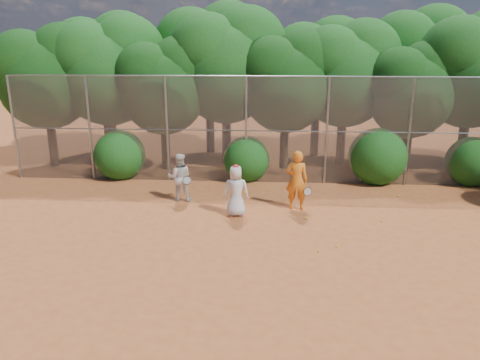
{
  "coord_description": "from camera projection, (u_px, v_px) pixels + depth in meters",
  "views": [
    {
      "loc": [
        -0.1,
        -11.3,
        5.2
      ],
      "look_at": [
        -1.0,
        2.5,
        1.1
      ],
      "focal_mm": 35.0,
      "sensor_mm": 36.0,
      "label": 1
    }
  ],
  "objects": [
    {
      "name": "tree_0",
      "position": [
        46.0,
        73.0,
        19.45
      ],
      "size": [
        4.38,
        3.81,
        6.0
      ],
      "color": "black",
      "rests_on": "ground"
    },
    {
      "name": "player_yellow",
      "position": [
        297.0,
        180.0,
        14.9
      ],
      "size": [
        0.87,
        0.53,
        1.92
      ],
      "rotation": [
        0.0,
        0.0,
        3.07
      ],
      "color": "orange",
      "rests_on": "ground"
    },
    {
      "name": "tree_10",
      "position": [
        210.0,
        55.0,
        21.72
      ],
      "size": [
        5.15,
        4.48,
        7.06
      ],
      "color": "black",
      "rests_on": "ground"
    },
    {
      "name": "player_teen",
      "position": [
        236.0,
        191.0,
        14.34
      ],
      "size": [
        0.82,
        0.57,
        1.63
      ],
      "rotation": [
        0.0,
        0.0,
        3.21
      ],
      "color": "silver",
      "rests_on": "ground"
    },
    {
      "name": "bush_2",
      "position": [
        378.0,
        154.0,
        17.75
      ],
      "size": [
        2.2,
        2.2,
        2.2
      ],
      "primitive_type": "sphere",
      "color": "#114612",
      "rests_on": "ground"
    },
    {
      "name": "tree_5",
      "position": [
        347.0,
        70.0,
        19.59
      ],
      "size": [
        4.51,
        3.92,
        6.17
      ],
      "color": "black",
      "rests_on": "ground"
    },
    {
      "name": "player_white",
      "position": [
        180.0,
        177.0,
        15.74
      ],
      "size": [
        0.88,
        0.74,
        1.63
      ],
      "rotation": [
        0.0,
        0.0,
        3.22
      ],
      "color": "silver",
      "rests_on": "ground"
    },
    {
      "name": "bush_3",
      "position": [
        472.0,
        159.0,
        17.57
      ],
      "size": [
        1.9,
        1.9,
        1.9
      ],
      "primitive_type": "sphere",
      "color": "#114612",
      "rests_on": "ground"
    },
    {
      "name": "ground",
      "position": [
        272.0,
        248.0,
        12.28
      ],
      "size": [
        80.0,
        80.0,
        0.0
      ],
      "primitive_type": "plane",
      "color": "#A55125",
      "rests_on": "ground"
    },
    {
      "name": "tree_3",
      "position": [
        228.0,
        62.0,
        19.62
      ],
      "size": [
        4.89,
        4.26,
        6.7
      ],
      "color": "black",
      "rests_on": "ground"
    },
    {
      "name": "bush_0",
      "position": [
        120.0,
        153.0,
        18.4
      ],
      "size": [
        2.0,
        2.0,
        2.0
      ],
      "primitive_type": "sphere",
      "color": "#114612",
      "rests_on": "ground"
    },
    {
      "name": "bush_1",
      "position": [
        246.0,
        157.0,
        18.12
      ],
      "size": [
        1.8,
        1.8,
        1.8
      ],
      "primitive_type": "sphere",
      "color": "#114612",
      "rests_on": "ground"
    },
    {
      "name": "fence_back",
      "position": [
        270.0,
        129.0,
        17.45
      ],
      "size": [
        20.05,
        0.09,
        4.03
      ],
      "color": "gray",
      "rests_on": "ground"
    },
    {
      "name": "ball_1",
      "position": [
        381.0,
        221.0,
        14.02
      ],
      "size": [
        0.07,
        0.07,
        0.07
      ],
      "primitive_type": "sphere",
      "color": "#D0E028",
      "rests_on": "ground"
    },
    {
      "name": "ball_2",
      "position": [
        337.0,
        246.0,
        12.3
      ],
      "size": [
        0.07,
        0.07,
        0.07
      ],
      "primitive_type": "sphere",
      "color": "#D0E028",
      "rests_on": "ground"
    },
    {
      "name": "tree_2",
      "position": [
        164.0,
        83.0,
        19.04
      ],
      "size": [
        3.99,
        3.47,
        5.47
      ],
      "color": "black",
      "rests_on": "ground"
    },
    {
      "name": "tree_9",
      "position": [
        104.0,
        61.0,
        21.92
      ],
      "size": [
        4.83,
        4.2,
        6.62
      ],
      "color": "black",
      "rests_on": "ground"
    },
    {
      "name": "ball_0",
      "position": [
        306.0,
        218.0,
        14.26
      ],
      "size": [
        0.07,
        0.07,
        0.07
      ],
      "primitive_type": "sphere",
      "color": "#D0E028",
      "rests_on": "ground"
    },
    {
      "name": "tree_11",
      "position": [
        319.0,
        66.0,
        21.15
      ],
      "size": [
        4.64,
        4.03,
        6.35
      ],
      "color": "black",
      "rests_on": "ground"
    },
    {
      "name": "tree_6",
      "position": [
        413.0,
        87.0,
        18.64
      ],
      "size": [
        3.86,
        3.36,
        5.29
      ],
      "color": "black",
      "rests_on": "ground"
    },
    {
      "name": "ball_3",
      "position": [
        318.0,
        251.0,
        12.02
      ],
      "size": [
        0.07,
        0.07,
        0.07
      ],
      "primitive_type": "sphere",
      "color": "#D0E028",
      "rests_on": "ground"
    },
    {
      "name": "tree_4",
      "position": [
        287.0,
        79.0,
        19.06
      ],
      "size": [
        4.19,
        3.64,
        5.73
      ],
      "color": "black",
      "rests_on": "ground"
    },
    {
      "name": "tree_12",
      "position": [
        417.0,
        57.0,
        21.35
      ],
      "size": [
        5.02,
        4.37,
        6.88
      ],
      "color": "black",
      "rests_on": "ground"
    },
    {
      "name": "tree_1",
      "position": [
        109.0,
        67.0,
        19.7
      ],
      "size": [
        4.64,
        4.03,
        6.35
      ],
      "color": "black",
      "rests_on": "ground"
    },
    {
      "name": "tree_7",
      "position": [
        474.0,
        65.0,
        18.83
      ],
      "size": [
        4.77,
        4.14,
        6.53
      ],
      "color": "black",
      "rests_on": "ground"
    },
    {
      "name": "ball_4",
      "position": [
        398.0,
        196.0,
        16.3
      ],
      "size": [
        0.07,
        0.07,
        0.07
      ],
      "primitive_type": "sphere",
      "color": "#D0E028",
      "rests_on": "ground"
    }
  ]
}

